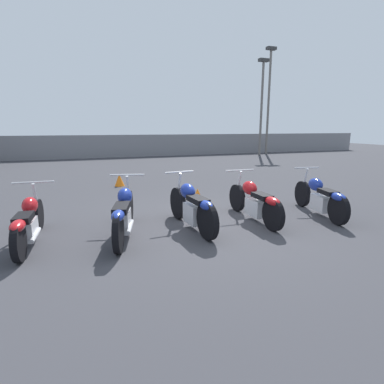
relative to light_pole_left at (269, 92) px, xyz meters
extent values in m
plane|color=#38383D|center=(-10.86, -13.94, -4.39)|extent=(60.00, 60.00, 0.00)
cube|color=gray|center=(-10.86, 0.94, -3.66)|extent=(40.00, 0.04, 1.46)
cylinder|color=slate|center=(0.00, 0.00, -0.78)|extent=(0.16, 0.16, 7.22)
cube|color=#333333|center=(0.00, 0.00, 2.93)|extent=(0.70, 0.35, 0.20)
cylinder|color=slate|center=(-0.97, -0.63, -1.26)|extent=(0.16, 0.16, 6.27)
cube|color=#333333|center=(-0.97, -0.63, 1.98)|extent=(0.70, 0.35, 0.20)
cylinder|color=black|center=(-13.77, -13.03, -4.10)|extent=(0.13, 0.59, 0.58)
cylinder|color=black|center=(-13.84, -14.53, -4.10)|extent=(0.13, 0.59, 0.58)
cube|color=silver|center=(-13.81, -13.86, -4.13)|extent=(0.23, 0.55, 0.32)
ellipsoid|color=#AD1419|center=(-13.80, -13.60, -3.78)|extent=(0.27, 0.45, 0.29)
cube|color=black|center=(-13.82, -14.11, -3.85)|extent=(0.26, 0.49, 0.10)
ellipsoid|color=#AD1419|center=(-13.84, -14.48, -3.86)|extent=(0.22, 0.45, 0.16)
cylinder|color=silver|center=(-13.77, -13.13, -3.45)|extent=(0.71, 0.07, 0.04)
cylinder|color=silver|center=(-13.77, -13.08, -3.78)|extent=(0.06, 0.25, 0.63)
cylinder|color=silver|center=(-13.70, -14.01, -4.18)|extent=(0.10, 0.63, 0.07)
cylinder|color=black|center=(-12.05, -13.16, -4.06)|extent=(0.26, 0.66, 0.65)
cylinder|color=black|center=(-12.44, -14.70, -4.06)|extent=(0.26, 0.66, 0.65)
cube|color=silver|center=(-12.27, -14.01, -4.10)|extent=(0.34, 0.61, 0.36)
ellipsoid|color=navy|center=(-12.20, -13.74, -3.71)|extent=(0.36, 0.47, 0.31)
cube|color=black|center=(-12.33, -14.27, -3.78)|extent=(0.38, 0.64, 0.10)
ellipsoid|color=navy|center=(-12.43, -14.65, -3.80)|extent=(0.30, 0.48, 0.16)
cylinder|color=silver|center=(-12.07, -13.25, -3.39)|extent=(0.66, 0.20, 0.04)
cylinder|color=silver|center=(-12.06, -13.20, -3.73)|extent=(0.11, 0.26, 0.66)
cylinder|color=silver|center=(-12.19, -14.19, -4.16)|extent=(0.23, 0.64, 0.07)
cylinder|color=black|center=(-11.03, -13.29, -4.05)|extent=(0.15, 0.68, 0.68)
cylinder|color=black|center=(-10.93, -14.66, -4.05)|extent=(0.15, 0.68, 0.68)
cube|color=silver|center=(-10.97, -14.04, -4.09)|extent=(0.24, 0.51, 0.37)
ellipsoid|color=navy|center=(-10.99, -13.81, -3.68)|extent=(0.29, 0.48, 0.30)
cube|color=black|center=(-10.96, -14.28, -3.76)|extent=(0.28, 0.57, 0.10)
ellipsoid|color=navy|center=(-10.93, -14.61, -3.78)|extent=(0.23, 0.45, 0.16)
cylinder|color=silver|center=(-11.03, -13.39, -3.36)|extent=(0.62, 0.09, 0.04)
cylinder|color=silver|center=(-11.03, -13.34, -3.71)|extent=(0.07, 0.26, 0.67)
cylinder|color=silver|center=(-10.84, -14.17, -4.15)|extent=(0.12, 0.64, 0.07)
cylinder|color=black|center=(-9.55, -13.18, -4.08)|extent=(0.11, 0.63, 0.63)
cylinder|color=black|center=(-9.57, -14.65, -4.08)|extent=(0.11, 0.63, 0.63)
cube|color=silver|center=(-9.56, -13.99, -4.11)|extent=(0.21, 0.53, 0.34)
ellipsoid|color=#AD1419|center=(-9.56, -13.74, -3.73)|extent=(0.26, 0.46, 0.29)
cube|color=black|center=(-9.57, -14.24, -3.81)|extent=(0.25, 0.49, 0.10)
ellipsoid|color=#AD1419|center=(-9.57, -14.60, -3.83)|extent=(0.21, 0.44, 0.16)
cylinder|color=silver|center=(-9.55, -13.28, -3.41)|extent=(0.70, 0.05, 0.04)
cylinder|color=silver|center=(-9.55, -13.23, -3.74)|extent=(0.06, 0.25, 0.65)
cylinder|color=silver|center=(-9.44, -14.14, -4.17)|extent=(0.08, 0.70, 0.07)
cylinder|color=black|center=(-7.81, -13.35, -4.08)|extent=(0.23, 0.63, 0.63)
cylinder|color=black|center=(-8.13, -14.80, -4.08)|extent=(0.23, 0.63, 0.63)
cube|color=silver|center=(-7.99, -14.15, -4.11)|extent=(0.31, 0.57, 0.34)
ellipsoid|color=navy|center=(-7.93, -13.90, -3.73)|extent=(0.34, 0.51, 0.29)
cube|color=black|center=(-8.04, -14.39, -3.81)|extent=(0.34, 0.51, 0.10)
ellipsoid|color=navy|center=(-8.12, -14.75, -3.83)|extent=(0.29, 0.47, 0.16)
cylinder|color=silver|center=(-7.83, -13.45, -3.41)|extent=(0.62, 0.17, 0.04)
cylinder|color=silver|center=(-7.82, -13.40, -3.74)|extent=(0.10, 0.26, 0.65)
cylinder|color=silver|center=(-7.90, -14.32, -4.17)|extent=(0.20, 0.62, 0.07)
cone|color=orange|center=(-10.16, -12.20, -4.20)|extent=(0.34, 0.34, 0.39)
cone|color=orange|center=(-11.79, -9.12, -4.19)|extent=(0.33, 0.33, 0.41)
camera|label=1|loc=(-12.87, -19.23, -2.46)|focal=28.00mm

